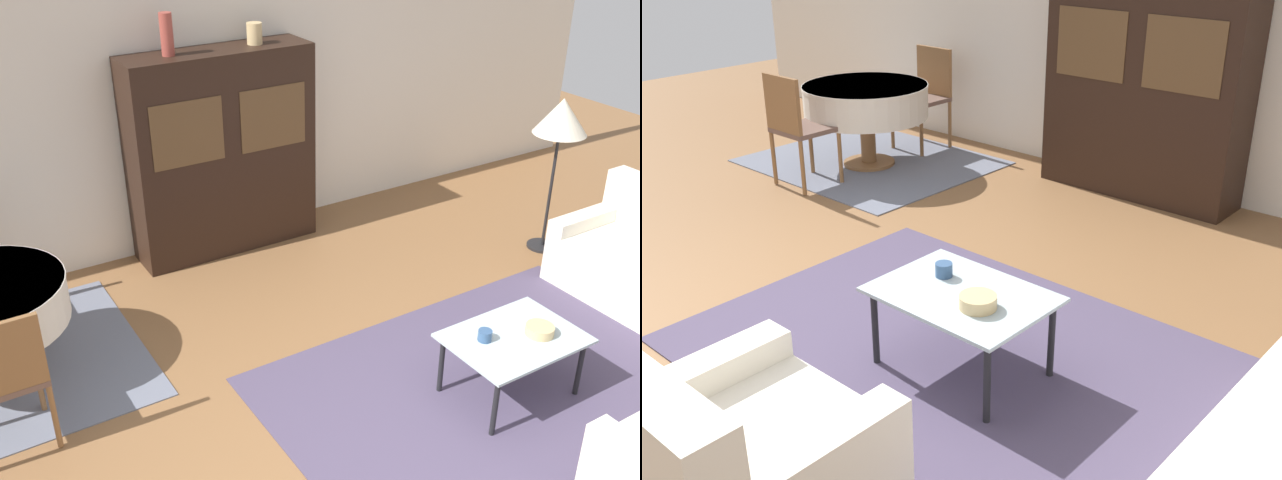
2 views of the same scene
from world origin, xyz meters
TOP-DOWN VIEW (x-y plane):
  - wall_back at (0.00, 3.63)m, footprint 10.00×0.06m
  - area_rug at (1.02, 0.44)m, footprint 3.06×2.12m
  - coffee_table at (1.05, 0.37)m, footprint 0.88×0.63m
  - display_cabinet at (0.39, 3.35)m, footprint 1.66×0.47m
  - dining_chair_near at (-1.87, 1.55)m, footprint 0.44×0.44m
  - floor_lamp at (2.86, 1.75)m, footprint 0.46×0.46m
  - cup at (0.86, 0.44)m, footprint 0.09×0.09m
  - bowl at (1.21, 0.30)m, footprint 0.19×0.19m
  - vase_tall at (-0.02, 3.35)m, footprint 0.10×0.10m
  - vase_short at (0.75, 3.35)m, footprint 0.13×0.13m

SIDE VIEW (x-z plane):
  - area_rug at x=1.02m, z-range 0.00..0.01m
  - coffee_table at x=1.05m, z-range 0.19..0.64m
  - bowl at x=1.21m, z-range 0.46..0.53m
  - cup at x=0.86m, z-range 0.46..0.53m
  - dining_chair_near at x=-1.87m, z-range 0.08..1.05m
  - display_cabinet at x=0.39m, z-range 0.00..1.82m
  - floor_lamp at x=2.86m, z-range 0.51..1.94m
  - wall_back at x=0.00m, z-range 0.00..2.70m
  - vase_short at x=0.75m, z-range 1.82..2.00m
  - vase_tall at x=-0.02m, z-range 1.82..2.16m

